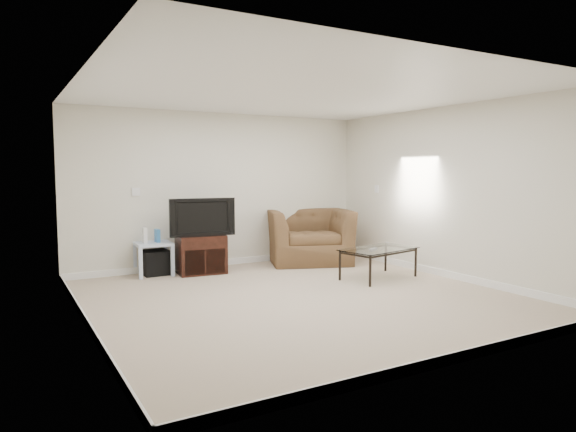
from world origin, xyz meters
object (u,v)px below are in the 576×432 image
television (201,217)px  recliner (309,227)px  side_table (153,259)px  coffee_table (378,263)px  subwoofer (155,263)px  tv_stand (201,254)px

television → recliner: 1.96m
television → side_table: bearing=165.4°
side_table → coffee_table: bearing=-33.8°
coffee_table → subwoofer: bearing=145.6°
recliner → tv_stand: bearing=-159.2°
subwoofer → television: bearing=-23.6°
side_table → recliner: recliner is taller
coffee_table → recliner: bearing=96.1°
tv_stand → television: bearing=-90.0°
tv_stand → side_table: bearing=166.8°
side_table → subwoofer: bearing=30.9°
tv_stand → side_table: (-0.67, 0.23, -0.05)m
tv_stand → coffee_table: (2.12, -1.64, -0.07)m
tv_stand → recliner: 1.96m
television → subwoofer: bearing=163.0°
subwoofer → recliner: recliner is taller
subwoofer → coffee_table: 3.34m
subwoofer → recliner: 2.63m
television → coffee_table: television is taller
coffee_table → television: bearing=142.8°
recliner → coffee_table: size_ratio=1.23×
tv_stand → subwoofer: tv_stand is taller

